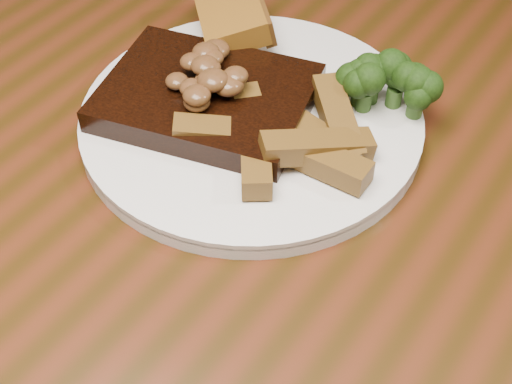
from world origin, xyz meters
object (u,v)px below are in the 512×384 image
Objects in this scene: steak at (207,99)px; garlic_bread at (230,29)px; dining_table at (256,283)px; potato_wedges at (300,138)px; plate at (251,121)px.

steak reaches higher than garlic_bread.
dining_table is 9.53× the size of steak.
dining_table is 14.13× the size of potato_wedges.
potato_wedges is at bearing 10.34° from garlic_bread.
steak is (-0.09, 0.06, 0.12)m from dining_table.
potato_wedges is (0.13, -0.09, 0.00)m from garlic_bread.
dining_table is 0.13m from potato_wedges.
dining_table is at bearing -52.97° from plate.
steak is at bearing -20.18° from garlic_bread.
dining_table is 0.24m from garlic_bread.
garlic_bread is (-0.14, 0.16, 0.12)m from dining_table.
dining_table is at bearing -48.37° from steak.
dining_table is 5.58× the size of plate.
steak reaches higher than dining_table.
potato_wedges is at bearing -12.22° from plate.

